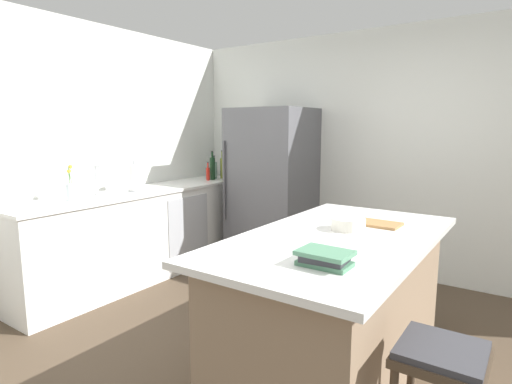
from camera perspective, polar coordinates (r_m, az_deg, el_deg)
name	(u,v)px	position (r m, az deg, el deg)	size (l,w,h in m)	color
ground_plane	(279,367)	(2.99, 3.20, -22.96)	(7.20, 7.20, 0.00)	#4C3D2D
wall_rear	(390,154)	(4.63, 18.07, 5.00)	(6.00, 0.10, 2.60)	silver
wall_left	(60,157)	(4.36, -25.41, 4.36)	(0.10, 6.00, 2.60)	silver
counter_run_left	(145,233)	(4.59, -15.07, -5.42)	(0.63, 2.87, 0.94)	silver
kitchen_island	(335,305)	(2.76, 10.88, -15.08)	(1.04, 1.92, 0.92)	#8E755B
refrigerator	(272,187)	(4.78, 2.22, 0.69)	(0.86, 0.78, 1.79)	#56565B
bar_stool	(440,374)	(2.07, 24.07, -21.91)	(0.36, 0.36, 0.67)	#473828
sink_faucet	(97,179)	(4.21, -21.09, 1.67)	(0.15, 0.05, 0.30)	silver
flower_vase	(71,190)	(4.00, -24.19, 0.31)	(0.09, 0.09, 0.32)	silver
paper_towel_roll	(134,178)	(4.38, -16.47, 1.85)	(0.14, 0.14, 0.31)	gray
soda_bottle	(228,166)	(5.35, -3.94, 3.61)	(0.07, 0.07, 0.37)	silver
olive_oil_bottle	(222,167)	(5.29, -4.68, 3.40)	(0.05, 0.05, 0.35)	olive
gin_bottle	(214,170)	(5.27, -5.82, 3.08)	(0.08, 0.08, 0.29)	#8CB79E
wine_bottle	(212,168)	(5.15, -6.03, 3.31)	(0.06, 0.06, 0.36)	#19381E
hot_sauce_bottle	(208,173)	(5.09, -6.64, 2.57)	(0.05, 0.05, 0.23)	red
cookbook_stack	(325,258)	(2.04, 9.49, -8.96)	(0.26, 0.19, 0.08)	#4C7F60
mixing_bowl	(348,224)	(2.76, 12.59, -4.32)	(0.22, 0.22, 0.08)	silver
cutting_board	(375,223)	(2.96, 16.06, -4.16)	(0.34, 0.21, 0.02)	#9E7042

